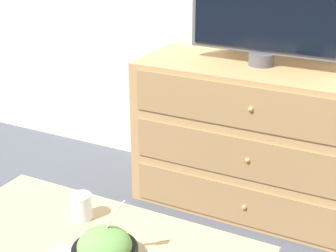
% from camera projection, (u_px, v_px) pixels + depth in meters
% --- Properties ---
extents(ground_plane, '(12.00, 12.00, 0.00)m').
position_uv_depth(ground_plane, '(261.00, 182.00, 2.90)').
color(ground_plane, '#474C56').
extents(dresser, '(1.25, 0.47, 0.74)m').
position_uv_depth(dresser, '(263.00, 141.00, 2.52)').
color(dresser, tan).
rests_on(dresser, ground_plane).
extents(tv, '(0.71, 0.12, 0.56)m').
position_uv_depth(tv, '(266.00, 1.00, 2.31)').
color(tv, '#515156').
rests_on(tv, dresser).
extents(takeout_bowl, '(0.19, 0.19, 0.20)m').
position_uv_depth(takeout_bowl, '(105.00, 249.00, 1.46)').
color(takeout_bowl, black).
rests_on(takeout_bowl, coffee_table).
extents(drink_cup, '(0.07, 0.07, 0.09)m').
position_uv_depth(drink_cup, '(82.00, 208.00, 1.66)').
color(drink_cup, beige).
rests_on(drink_cup, coffee_table).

